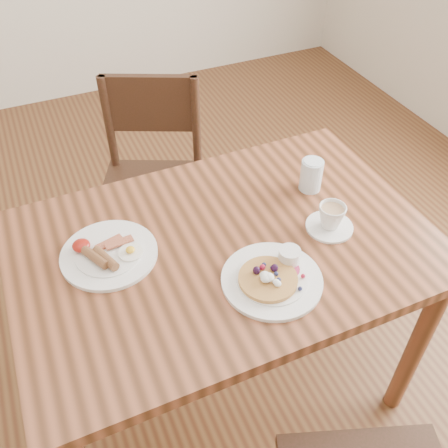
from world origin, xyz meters
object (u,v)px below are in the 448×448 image
(breakfast_plate, at_px, (107,253))
(teacup_saucer, at_px, (331,219))
(water_glass, at_px, (311,175))
(chair_far, at_px, (153,177))
(pancake_plate, at_px, (273,277))
(dining_table, at_px, (224,265))

(breakfast_plate, height_order, teacup_saucer, teacup_saucer)
(breakfast_plate, xyz_separation_m, water_glass, (0.67, 0.03, 0.04))
(breakfast_plate, bearing_deg, water_glass, 2.95)
(chair_far, distance_m, breakfast_plate, 0.75)
(pancake_plate, bearing_deg, breakfast_plate, 145.19)
(dining_table, xyz_separation_m, pancake_plate, (0.06, -0.18, 0.11))
(dining_table, distance_m, pancake_plate, 0.22)
(dining_table, distance_m, teacup_saucer, 0.34)
(dining_table, bearing_deg, teacup_saucer, -13.02)
(breakfast_plate, xyz_separation_m, teacup_saucer, (0.63, -0.15, 0.02))
(teacup_saucer, bearing_deg, breakfast_plate, 166.56)
(pancake_plate, bearing_deg, dining_table, 107.87)
(pancake_plate, distance_m, water_glass, 0.42)
(teacup_saucer, bearing_deg, pancake_plate, -155.56)
(water_glass, bearing_deg, teacup_saucer, -103.08)
(pancake_plate, distance_m, breakfast_plate, 0.46)
(chair_far, relative_size, water_glass, 8.35)
(teacup_saucer, distance_m, water_glass, 0.19)
(chair_far, relative_size, teacup_saucer, 6.29)
(dining_table, height_order, chair_far, chair_far)
(breakfast_plate, bearing_deg, pancake_plate, -34.81)
(pancake_plate, relative_size, breakfast_plate, 1.00)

